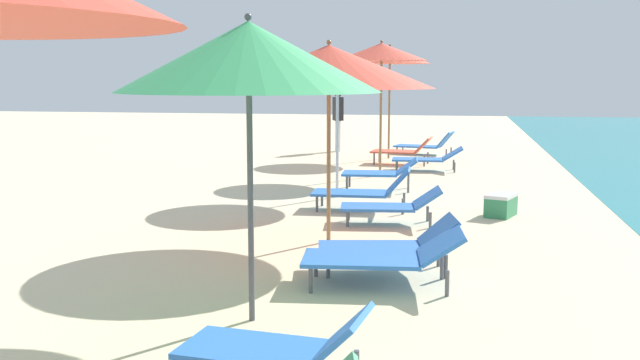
{
  "coord_description": "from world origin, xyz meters",
  "views": [
    {
      "loc": [
        1.5,
        1.01,
        2.05
      ],
      "look_at": [
        0.3,
        7.23,
        1.15
      ],
      "focal_mm": 41.15,
      "sensor_mm": 36.0,
      "label": 1
    }
  ],
  "objects_px": {
    "umbrella_fourth": "(329,67)",
    "cooler_box": "(501,205)",
    "lounger_fifth_shoreside": "(381,172)",
    "umbrella_sixth": "(381,52)",
    "lounger_fourth_inland": "(390,244)",
    "umbrella_third": "(249,57)",
    "lounger_fourth_shoreside": "(392,205)",
    "umbrella_fifth": "(338,68)",
    "lounger_fifth_inland": "(364,190)",
    "lounger_third_shoreside": "(385,255)",
    "lounger_sixth_shoreside": "(428,158)",
    "lounger_third_inland": "(278,346)",
    "umbrella_farthest": "(390,55)",
    "lounger_farthest_shoreside": "(426,144)",
    "person_walking_near": "(338,113)",
    "lounger_farthest_inland": "(403,150)"
  },
  "relations": [
    {
      "from": "lounger_farthest_shoreside",
      "to": "person_walking_near",
      "type": "relative_size",
      "value": 0.94
    },
    {
      "from": "umbrella_fourth",
      "to": "cooler_box",
      "type": "relative_size",
      "value": 4.02
    },
    {
      "from": "lounger_third_inland",
      "to": "lounger_farthest_inland",
      "type": "xyz_separation_m",
      "value": [
        -0.18,
        12.67,
        0.05
      ]
    },
    {
      "from": "lounger_third_shoreside",
      "to": "lounger_third_inland",
      "type": "height_order",
      "value": "lounger_third_shoreside"
    },
    {
      "from": "lounger_third_inland",
      "to": "lounger_sixth_shoreside",
      "type": "distance_m",
      "value": 11.61
    },
    {
      "from": "lounger_third_shoreside",
      "to": "lounger_farthest_shoreside",
      "type": "relative_size",
      "value": 1.01
    },
    {
      "from": "umbrella_third",
      "to": "lounger_fifth_shoreside",
      "type": "relative_size",
      "value": 1.83
    },
    {
      "from": "lounger_fifth_shoreside",
      "to": "umbrella_sixth",
      "type": "bearing_deg",
      "value": -87.1
    },
    {
      "from": "lounger_third_inland",
      "to": "umbrella_sixth",
      "type": "relative_size",
      "value": 0.47
    },
    {
      "from": "lounger_fourth_shoreside",
      "to": "lounger_fourth_inland",
      "type": "xyz_separation_m",
      "value": [
        0.21,
        -2.54,
        0.03
      ]
    },
    {
      "from": "lounger_sixth_shoreside",
      "to": "umbrella_farthest",
      "type": "height_order",
      "value": "umbrella_farthest"
    },
    {
      "from": "lounger_third_shoreside",
      "to": "lounger_third_inland",
      "type": "xyz_separation_m",
      "value": [
        -0.44,
        -2.52,
        -0.02
      ]
    },
    {
      "from": "lounger_fifth_inland",
      "to": "lounger_farthest_shoreside",
      "type": "distance_m",
      "value": 8.41
    },
    {
      "from": "umbrella_third",
      "to": "umbrella_fourth",
      "type": "distance_m",
      "value": 3.06
    },
    {
      "from": "lounger_third_shoreside",
      "to": "lounger_farthest_inland",
      "type": "xyz_separation_m",
      "value": [
        -0.62,
        10.15,
        0.03
      ]
    },
    {
      "from": "cooler_box",
      "to": "lounger_sixth_shoreside",
      "type": "bearing_deg",
      "value": 104.22
    },
    {
      "from": "lounger_third_inland",
      "to": "cooler_box",
      "type": "relative_size",
      "value": 2.01
    },
    {
      "from": "umbrella_sixth",
      "to": "lounger_sixth_shoreside",
      "type": "bearing_deg",
      "value": 47.04
    },
    {
      "from": "lounger_sixth_shoreside",
      "to": "lounger_farthest_shoreside",
      "type": "distance_m",
      "value": 3.38
    },
    {
      "from": "umbrella_third",
      "to": "umbrella_fifth",
      "type": "bearing_deg",
      "value": 93.16
    },
    {
      "from": "lounger_farthest_inland",
      "to": "person_walking_near",
      "type": "bearing_deg",
      "value": -47.35
    },
    {
      "from": "lounger_fifth_shoreside",
      "to": "lounger_sixth_shoreside",
      "type": "relative_size",
      "value": 0.9
    },
    {
      "from": "lounger_third_shoreside",
      "to": "lounger_sixth_shoreside",
      "type": "bearing_deg",
      "value": -96.35
    },
    {
      "from": "lounger_fourth_inland",
      "to": "lounger_fifth_inland",
      "type": "relative_size",
      "value": 1.0
    },
    {
      "from": "lounger_fourth_inland",
      "to": "cooler_box",
      "type": "xyz_separation_m",
      "value": [
        1.31,
        3.43,
        -0.14
      ]
    },
    {
      "from": "umbrella_farthest",
      "to": "lounger_fourth_inland",
      "type": "bearing_deg",
      "value": -84.32
    },
    {
      "from": "lounger_fifth_shoreside",
      "to": "lounger_sixth_shoreside",
      "type": "distance_m",
      "value": 3.01
    },
    {
      "from": "lounger_fourth_inland",
      "to": "umbrella_sixth",
      "type": "relative_size",
      "value": 0.55
    },
    {
      "from": "umbrella_fourth",
      "to": "umbrella_third",
      "type": "bearing_deg",
      "value": -91.96
    },
    {
      "from": "lounger_third_inland",
      "to": "lounger_fourth_inland",
      "type": "bearing_deg",
      "value": -91.72
    },
    {
      "from": "lounger_fourth_shoreside",
      "to": "umbrella_sixth",
      "type": "relative_size",
      "value": 0.52
    },
    {
      "from": "umbrella_fifth",
      "to": "lounger_sixth_shoreside",
      "type": "relative_size",
      "value": 1.6
    },
    {
      "from": "lounger_farthest_shoreside",
      "to": "lounger_fourth_shoreside",
      "type": "bearing_deg",
      "value": 102.56
    },
    {
      "from": "umbrella_sixth",
      "to": "lounger_farthest_inland",
      "type": "xyz_separation_m",
      "value": [
        0.31,
        2.08,
        -2.19
      ]
    },
    {
      "from": "lounger_fifth_inland",
      "to": "cooler_box",
      "type": "xyz_separation_m",
      "value": [
        2.04,
        -0.1,
        -0.15
      ]
    },
    {
      "from": "umbrella_fifth",
      "to": "umbrella_farthest",
      "type": "distance_m",
      "value": 6.16
    },
    {
      "from": "lounger_sixth_shoreside",
      "to": "lounger_farthest_shoreside",
      "type": "xyz_separation_m",
      "value": [
        -0.21,
        3.38,
        -0.01
      ]
    },
    {
      "from": "umbrella_third",
      "to": "lounger_fourth_shoreside",
      "type": "distance_m",
      "value": 4.77
    },
    {
      "from": "umbrella_sixth",
      "to": "lounger_fourth_inland",
      "type": "bearing_deg",
      "value": -82.96
    },
    {
      "from": "umbrella_fifth",
      "to": "lounger_fifth_inland",
      "type": "height_order",
      "value": "umbrella_fifth"
    },
    {
      "from": "umbrella_fourth",
      "to": "lounger_fourth_inland",
      "type": "distance_m",
      "value": 2.44
    },
    {
      "from": "lounger_farthest_inland",
      "to": "umbrella_fifth",
      "type": "bearing_deg",
      "value": 87.15
    },
    {
      "from": "lounger_fifth_shoreside",
      "to": "lounger_fifth_inland",
      "type": "xyz_separation_m",
      "value": [
        -0.03,
        -2.09,
        -0.02
      ]
    },
    {
      "from": "umbrella_third",
      "to": "lounger_third_inland",
      "type": "height_order",
      "value": "umbrella_third"
    },
    {
      "from": "lounger_sixth_shoreside",
      "to": "cooler_box",
      "type": "bearing_deg",
      "value": 101.14
    },
    {
      "from": "lounger_third_shoreside",
      "to": "lounger_fourth_inland",
      "type": "relative_size",
      "value": 1.07
    },
    {
      "from": "lounger_fourth_shoreside",
      "to": "person_walking_near",
      "type": "relative_size",
      "value": 0.84
    },
    {
      "from": "lounger_third_inland",
      "to": "lounger_fifth_inland",
      "type": "distance_m",
      "value": 6.6
    },
    {
      "from": "umbrella_sixth",
      "to": "umbrella_farthest",
      "type": "distance_m",
      "value": 3.28
    },
    {
      "from": "umbrella_fifth",
      "to": "lounger_fifth_shoreside",
      "type": "height_order",
      "value": "umbrella_fifth"
    }
  ]
}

